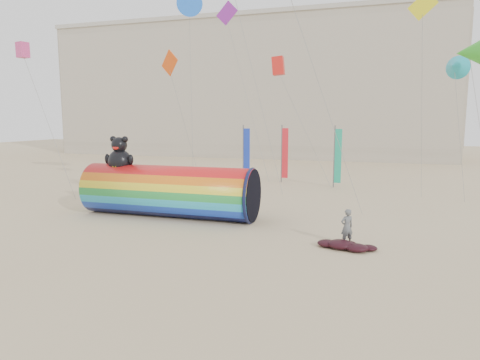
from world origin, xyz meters
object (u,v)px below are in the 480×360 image
(windsock_assembly, at_px, (169,190))
(fabric_bundle, at_px, (345,245))
(hotel_building, at_px, (249,90))
(kite_handler, at_px, (347,227))

(windsock_assembly, xyz_separation_m, fabric_bundle, (10.39, -3.50, -1.41))
(hotel_building, xyz_separation_m, kite_handler, (18.43, -47.00, -9.47))
(hotel_building, bearing_deg, fabric_bundle, -68.88)
(hotel_building, height_order, windsock_assembly, hotel_building)
(hotel_building, xyz_separation_m, windsock_assembly, (8.03, -44.19, -8.73))
(windsock_assembly, distance_m, fabric_bundle, 11.06)
(hotel_building, distance_m, windsock_assembly, 45.75)
(hotel_building, xyz_separation_m, fabric_bundle, (18.42, -47.69, -10.14))
(windsock_assembly, height_order, fabric_bundle, windsock_assembly)
(kite_handler, bearing_deg, hotel_building, -103.23)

